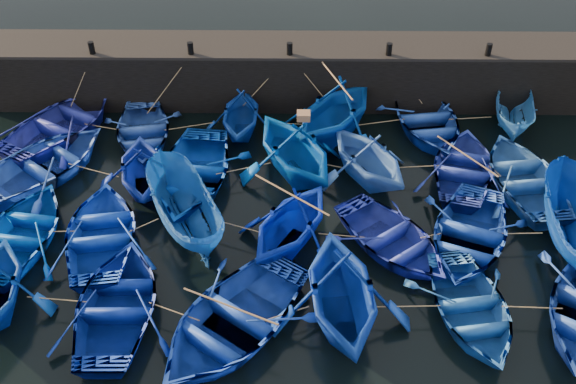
{
  "coord_description": "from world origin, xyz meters",
  "views": [
    {
      "loc": [
        0.17,
        -13.87,
        15.0
      ],
      "look_at": [
        0.0,
        3.2,
        0.7
      ],
      "focal_mm": 40.0,
      "sensor_mm": 36.0,
      "label": 1
    }
  ],
  "objects_px": {
    "wooden_crate": "(304,116)",
    "boat_0": "(62,123)",
    "boat_8": "(191,174)",
    "boat_13": "(22,233)"
  },
  "relations": [
    {
      "from": "boat_8",
      "to": "boat_13",
      "type": "bearing_deg",
      "value": -143.71
    },
    {
      "from": "boat_13",
      "to": "boat_8",
      "type": "bearing_deg",
      "value": -140.82
    },
    {
      "from": "boat_8",
      "to": "wooden_crate",
      "type": "xyz_separation_m",
      "value": [
        4.05,
        0.7,
        2.07
      ]
    },
    {
      "from": "boat_0",
      "to": "boat_13",
      "type": "xyz_separation_m",
      "value": [
        0.42,
        -6.29,
        -0.07
      ]
    },
    {
      "from": "wooden_crate",
      "to": "boat_8",
      "type": "bearing_deg",
      "value": -170.23
    },
    {
      "from": "wooden_crate",
      "to": "boat_13",
      "type": "bearing_deg",
      "value": -157.75
    },
    {
      "from": "boat_13",
      "to": "wooden_crate",
      "type": "distance_m",
      "value": 10.2
    },
    {
      "from": "boat_0",
      "to": "boat_13",
      "type": "relative_size",
      "value": 1.15
    },
    {
      "from": "wooden_crate",
      "to": "boat_0",
      "type": "bearing_deg",
      "value": 165.44
    },
    {
      "from": "boat_8",
      "to": "boat_13",
      "type": "xyz_separation_m",
      "value": [
        -5.18,
        -3.08,
        -0.07
      ]
    }
  ]
}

